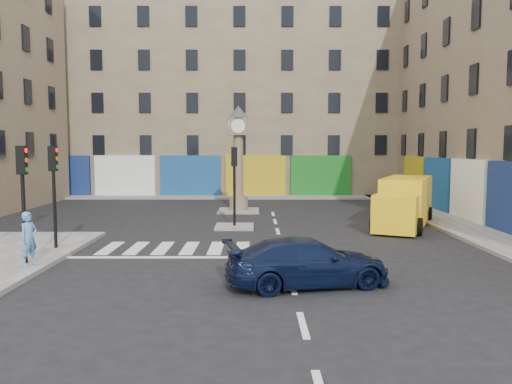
{
  "coord_description": "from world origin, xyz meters",
  "views": [
    {
      "loc": [
        -1.02,
        -15.36,
        3.78
      ],
      "look_at": [
        -0.99,
        4.72,
        2.0
      ],
      "focal_mm": 35.0,
      "sensor_mm": 36.0,
      "label": 1
    }
  ],
  "objects_px": {
    "traffic_light_island": "(234,173)",
    "pedestrian_blue": "(29,239)",
    "clock_pillar": "(239,152)",
    "yellow_van": "(405,202)",
    "traffic_light_left_near": "(23,185)",
    "navy_sedan": "(308,262)",
    "traffic_light_left_far": "(54,180)"
  },
  "relations": [
    {
      "from": "traffic_light_left_near",
      "to": "traffic_light_island",
      "type": "xyz_separation_m",
      "value": [
        6.3,
        7.8,
        -0.03
      ]
    },
    {
      "from": "pedestrian_blue",
      "to": "traffic_light_island",
      "type": "bearing_deg",
      "value": -13.18
    },
    {
      "from": "traffic_light_left_near",
      "to": "traffic_light_left_far",
      "type": "height_order",
      "value": "same"
    },
    {
      "from": "yellow_van",
      "to": "pedestrian_blue",
      "type": "xyz_separation_m",
      "value": [
        -14.19,
        -8.72,
        -0.17
      ]
    },
    {
      "from": "clock_pillar",
      "to": "yellow_van",
      "type": "relative_size",
      "value": 0.92
    },
    {
      "from": "traffic_light_left_near",
      "to": "navy_sedan",
      "type": "bearing_deg",
      "value": -13.62
    },
    {
      "from": "traffic_light_island",
      "to": "traffic_light_left_near",
      "type": "bearing_deg",
      "value": -128.93
    },
    {
      "from": "traffic_light_left_far",
      "to": "clock_pillar",
      "type": "relative_size",
      "value": 0.61
    },
    {
      "from": "yellow_van",
      "to": "pedestrian_blue",
      "type": "bearing_deg",
      "value": -123.83
    },
    {
      "from": "traffic_light_left_far",
      "to": "clock_pillar",
      "type": "distance_m",
      "value": 13.05
    },
    {
      "from": "navy_sedan",
      "to": "pedestrian_blue",
      "type": "distance_m",
      "value": 8.6
    },
    {
      "from": "clock_pillar",
      "to": "pedestrian_blue",
      "type": "xyz_separation_m",
      "value": [
        -6.0,
        -14.18,
        -2.56
      ]
    },
    {
      "from": "traffic_light_left_near",
      "to": "traffic_light_island",
      "type": "distance_m",
      "value": 10.03
    },
    {
      "from": "traffic_light_island",
      "to": "clock_pillar",
      "type": "height_order",
      "value": "clock_pillar"
    },
    {
      "from": "clock_pillar",
      "to": "yellow_van",
      "type": "distance_m",
      "value": 10.13
    },
    {
      "from": "navy_sedan",
      "to": "pedestrian_blue",
      "type": "xyz_separation_m",
      "value": [
        -8.42,
        1.73,
        0.33
      ]
    },
    {
      "from": "clock_pillar",
      "to": "navy_sedan",
      "type": "bearing_deg",
      "value": -81.36
    },
    {
      "from": "traffic_light_left_near",
      "to": "traffic_light_island",
      "type": "height_order",
      "value": "traffic_light_left_near"
    },
    {
      "from": "traffic_light_island",
      "to": "clock_pillar",
      "type": "xyz_separation_m",
      "value": [
        0.0,
        6.0,
        0.96
      ]
    },
    {
      "from": "traffic_light_left_near",
      "to": "yellow_van",
      "type": "height_order",
      "value": "traffic_light_left_near"
    },
    {
      "from": "clock_pillar",
      "to": "yellow_van",
      "type": "height_order",
      "value": "clock_pillar"
    },
    {
      "from": "traffic_light_left_near",
      "to": "yellow_van",
      "type": "distance_m",
      "value": 16.78
    },
    {
      "from": "traffic_light_left_far",
      "to": "traffic_light_island",
      "type": "bearing_deg",
      "value": 40.6
    },
    {
      "from": "traffic_light_left_near",
      "to": "pedestrian_blue",
      "type": "xyz_separation_m",
      "value": [
        0.3,
        -0.38,
        -1.63
      ]
    },
    {
      "from": "traffic_light_left_far",
      "to": "yellow_van",
      "type": "relative_size",
      "value": 0.56
    },
    {
      "from": "traffic_light_island",
      "to": "pedestrian_blue",
      "type": "relative_size",
      "value": 2.2
    },
    {
      "from": "traffic_light_island",
      "to": "yellow_van",
      "type": "relative_size",
      "value": 0.56
    },
    {
      "from": "traffic_light_left_far",
      "to": "navy_sedan",
      "type": "bearing_deg",
      "value": -27.37
    },
    {
      "from": "traffic_light_island",
      "to": "pedestrian_blue",
      "type": "bearing_deg",
      "value": -126.25
    },
    {
      "from": "traffic_light_left_far",
      "to": "navy_sedan",
      "type": "xyz_separation_m",
      "value": [
        8.72,
        -4.51,
        -1.96
      ]
    },
    {
      "from": "navy_sedan",
      "to": "clock_pillar",
      "type": "bearing_deg",
      "value": -3.85
    },
    {
      "from": "clock_pillar",
      "to": "traffic_light_left_far",
      "type": "bearing_deg",
      "value": -118.94
    }
  ]
}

